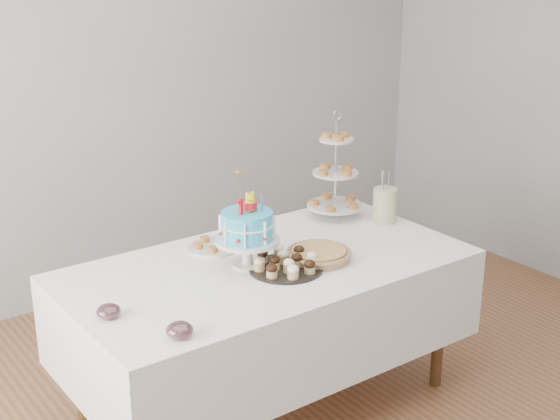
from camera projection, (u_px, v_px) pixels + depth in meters
walls at (307, 158)px, 3.26m from camera, size 5.04×4.04×2.70m
table at (267, 306)px, 3.76m from camera, size 1.92×1.02×0.77m
birthday_cake at (247, 242)px, 3.60m from camera, size 0.30×0.30×0.46m
cupcake_tray at (286, 262)px, 3.60m from camera, size 0.35×0.35×0.08m
pie at (319, 254)px, 3.71m from camera, size 0.32×0.32×0.05m
tiered_stand at (336, 173)px, 4.21m from camera, size 0.31×0.31×0.59m
plate_stack at (247, 242)px, 3.85m from camera, size 0.16×0.16×0.06m
pastry_plate at (213, 245)px, 3.85m from camera, size 0.26×0.26×0.04m
jam_bowl_a at (180, 330)px, 2.99m from camera, size 0.11×0.11×0.06m
jam_bowl_b at (109, 311)px, 3.14m from camera, size 0.10×0.10×0.06m
utensil_pitcher at (385, 204)px, 4.18m from camera, size 0.13×0.13×0.29m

